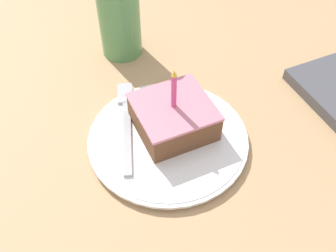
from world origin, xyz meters
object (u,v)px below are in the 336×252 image
object	(u,v)px
plate	(168,139)
fork	(127,119)
cake_slice	(174,117)
bottle	(118,7)

from	to	relation	value
plate	fork	xyz separation A→B (m)	(-0.06, -0.04, 0.01)
cake_slice	fork	world-z (taller)	cake_slice
cake_slice	bottle	bearing A→B (deg)	-179.70
plate	cake_slice	distance (m)	0.04
plate	bottle	world-z (taller)	bottle
bottle	cake_slice	bearing A→B (deg)	0.30
plate	cake_slice	size ratio (longest dim) A/B	2.13
cake_slice	bottle	size ratio (longest dim) A/B	0.49
plate	cake_slice	xyz separation A→B (m)	(-0.01, 0.01, 0.03)
plate	cake_slice	bearing A→B (deg)	131.42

